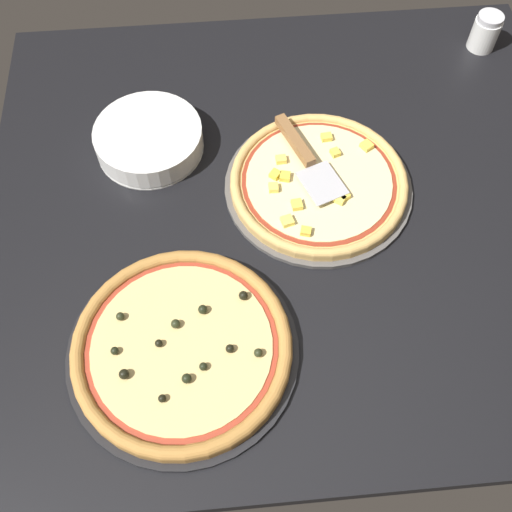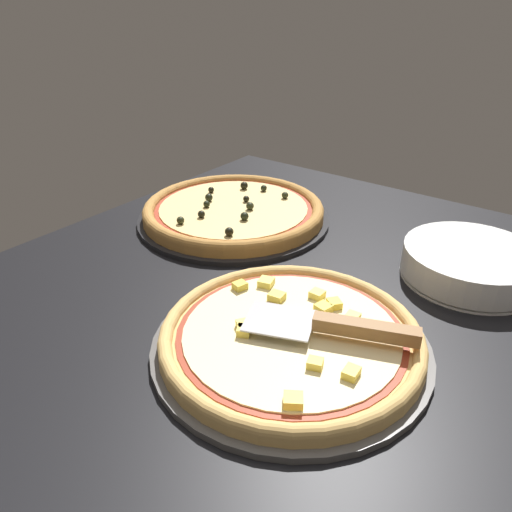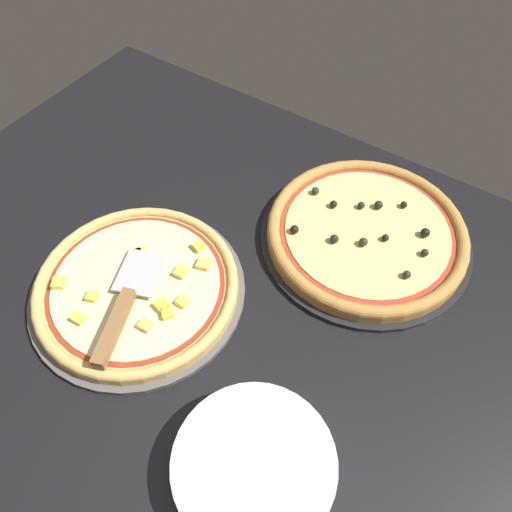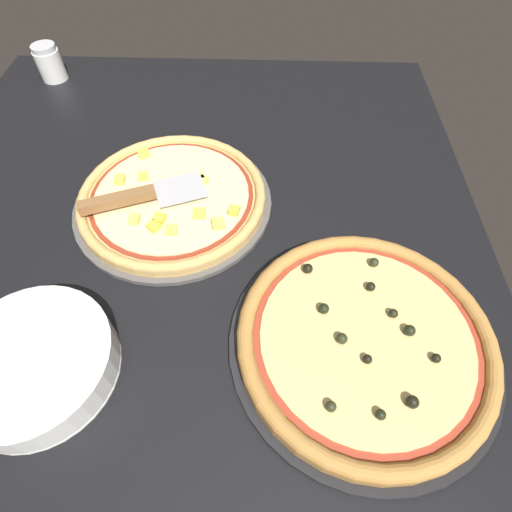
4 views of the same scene
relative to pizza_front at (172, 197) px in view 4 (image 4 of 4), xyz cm
name	(u,v)px [view 4 (image 4 of 4)]	position (x,y,z in cm)	size (l,w,h in cm)	color
ground_plane	(186,231)	(5.39, 2.81, -4.06)	(126.72, 115.56, 3.60)	black
pizza_pan_front	(174,203)	(-0.02, -0.01, -1.76)	(39.14, 39.14, 1.00)	#565451
pizza_front	(172,197)	(0.00, 0.00, 0.00)	(36.79, 36.79, 3.05)	#DBAD60
pizza_pan_back	(362,344)	(29.10, 34.07, -1.76)	(41.41, 41.41, 1.00)	black
pizza_back	(365,339)	(29.09, 34.07, 0.25)	(38.92, 38.92, 4.02)	#B77F3D
serving_spatula	(131,197)	(3.10, -6.82, 2.60)	(13.01, 23.65, 2.00)	#B7B7BC
plate_stack	(35,364)	(34.91, -14.19, 0.54)	(23.18, 23.18, 5.60)	white
parmesan_shaker	(50,63)	(-45.94, -39.68, 2.11)	(6.57, 6.57, 8.93)	white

